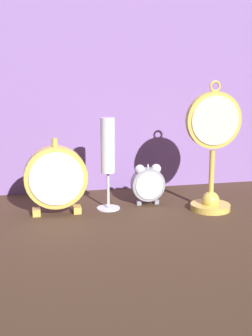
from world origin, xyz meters
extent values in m
plane|color=#422D1E|center=(0.00, 0.00, 0.00)|extent=(4.00, 4.00, 0.00)
cube|color=#8460A8|center=(0.00, 0.33, 0.34)|extent=(1.63, 0.01, 0.68)
cylinder|color=gold|center=(0.23, 0.06, 0.01)|extent=(0.11, 0.11, 0.02)
sphere|color=gold|center=(0.23, 0.06, 0.03)|extent=(0.05, 0.05, 0.05)
cylinder|color=gold|center=(0.23, 0.06, 0.09)|extent=(0.01, 0.01, 0.14)
cylinder|color=gold|center=(0.23, 0.06, 0.24)|extent=(0.15, 0.02, 0.15)
cylinder|color=beige|center=(0.23, 0.05, 0.24)|extent=(0.13, 0.00, 0.13)
torus|color=gold|center=(0.23, 0.06, 0.32)|extent=(0.03, 0.01, 0.03)
cube|color=gray|center=(0.05, 0.14, 0.01)|extent=(0.01, 0.01, 0.01)
cube|color=gray|center=(0.10, 0.14, 0.01)|extent=(0.01, 0.01, 0.01)
cylinder|color=gray|center=(0.07, 0.14, 0.06)|extent=(0.09, 0.03, 0.09)
cylinder|color=silver|center=(0.07, 0.12, 0.06)|extent=(0.08, 0.00, 0.08)
sphere|color=silver|center=(0.05, 0.14, 0.10)|extent=(0.03, 0.03, 0.03)
sphere|color=silver|center=(0.10, 0.14, 0.10)|extent=(0.03, 0.03, 0.03)
cylinder|color=silver|center=(0.07, 0.14, 0.11)|extent=(0.00, 0.00, 0.02)
cube|color=gold|center=(-0.23, 0.11, 0.01)|extent=(0.02, 0.03, 0.02)
cube|color=gold|center=(-0.13, 0.11, 0.01)|extent=(0.02, 0.03, 0.02)
cylinder|color=gold|center=(-0.18, 0.11, 0.10)|extent=(0.16, 0.04, 0.16)
cylinder|color=silver|center=(-0.18, 0.09, 0.10)|extent=(0.14, 0.00, 0.14)
cylinder|color=gold|center=(-0.18, 0.11, 0.19)|extent=(0.01, 0.01, 0.02)
cylinder|color=silver|center=(-0.04, 0.12, 0.00)|extent=(0.06, 0.06, 0.01)
cylinder|color=silver|center=(-0.04, 0.12, 0.05)|extent=(0.01, 0.01, 0.09)
cylinder|color=white|center=(-0.04, 0.12, 0.17)|extent=(0.04, 0.04, 0.14)
cylinder|color=#DBC675|center=(-0.04, 0.12, 0.15)|extent=(0.03, 0.03, 0.09)
camera|label=1|loc=(-0.25, -1.06, 0.38)|focal=50.00mm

